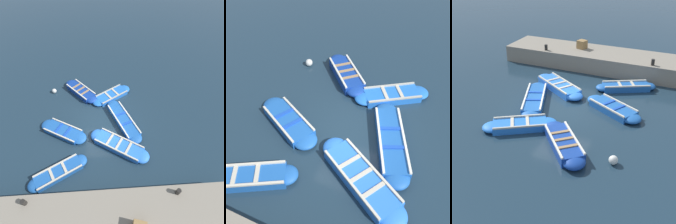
{
  "view_description": "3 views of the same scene",
  "coord_description": "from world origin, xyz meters",
  "views": [
    {
      "loc": [
        7.19,
        0.28,
        9.46
      ],
      "look_at": [
        -0.5,
        0.78,
        0.51
      ],
      "focal_mm": 28.0,
      "sensor_mm": 36.0,
      "label": 1
    },
    {
      "loc": [
        6.31,
        2.14,
        7.65
      ],
      "look_at": [
        -0.42,
        -0.77,
        0.38
      ],
      "focal_mm": 42.0,
      "sensor_mm": 36.0,
      "label": 2
    },
    {
      "loc": [
        -12.39,
        -5.68,
        7.3
      ],
      "look_at": [
        -0.99,
        -0.56,
        0.37
      ],
      "focal_mm": 50.0,
      "sensor_mm": 36.0,
      "label": 3
    }
  ],
  "objects": [
    {
      "name": "boat_mid_row",
      "position": [
        1.89,
        1.04,
        0.19
      ],
      "size": [
        2.85,
        3.75,
        0.43
      ],
      "color": "blue",
      "rests_on": "ground"
    },
    {
      "name": "boat_drifting",
      "position": [
        -2.5,
        0.89,
        0.16
      ],
      "size": [
        2.53,
        3.26,
        0.37
      ],
      "color": "blue",
      "rests_on": "ground"
    },
    {
      "name": "boat_outer_left",
      "position": [
        -3.07,
        -1.48,
        0.2
      ],
      "size": [
        3.09,
        2.88,
        0.47
      ],
      "color": "navy",
      "rests_on": "ground"
    },
    {
      "name": "boat_end_of_row",
      "position": [
        -0.02,
        1.52,
        0.17
      ],
      "size": [
        4.02,
        2.3,
        0.4
      ],
      "color": "#1E59AD",
      "rests_on": "ground"
    },
    {
      "name": "boat_stern_in",
      "position": [
        3.34,
        -2.36,
        0.18
      ],
      "size": [
        2.24,
        3.3,
        0.41
      ],
      "color": "#1E59AD",
      "rests_on": "ground"
    },
    {
      "name": "ground_plane",
      "position": [
        0.0,
        0.0,
        0.0
      ],
      "size": [
        120.0,
        120.0,
        0.0
      ],
      "primitive_type": "plane",
      "color": "#1C303F"
    },
    {
      "name": "boat_alongside",
      "position": [
        0.64,
        -2.42,
        0.17
      ],
      "size": [
        2.39,
        3.32,
        0.39
      ],
      "color": "#1E59AD",
      "rests_on": "ground"
    },
    {
      "name": "buoy_orange_near",
      "position": [
        -3.26,
        -3.58,
        0.18
      ],
      "size": [
        0.35,
        0.35,
        0.35
      ],
      "primitive_type": "sphere",
      "color": "silver",
      "rests_on": "ground"
    }
  ]
}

